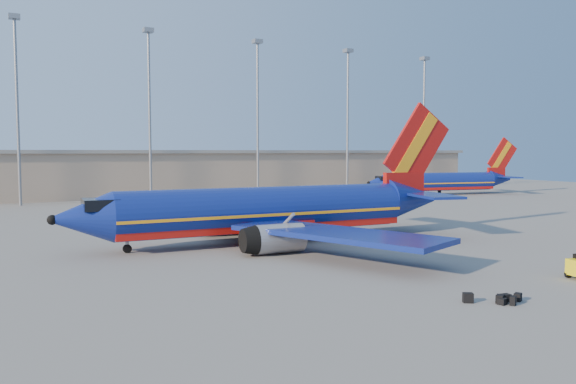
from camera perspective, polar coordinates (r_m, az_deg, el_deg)
name	(u,v)px	position (r m, az deg, el deg)	size (l,w,h in m)	color
ground	(318,233)	(57.18, 3.02, -4.16)	(220.00, 220.00, 0.00)	slate
terminal_building	(210,171)	(113.47, -7.96, 2.12)	(122.00, 16.00, 8.50)	gray
light_mast_row	(206,98)	(100.84, -8.33, 9.40)	(101.60, 1.60, 28.65)	gray
aircraft_main	(275,211)	(51.17, -1.34, -1.94)	(39.15, 37.63, 13.25)	navy
aircraft_second	(443,181)	(110.77, 15.51, 1.04)	(32.40, 13.13, 11.05)	navy
luggage_pile	(499,299)	(33.21, 20.61, -10.12)	(3.30, 2.05, 0.54)	black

